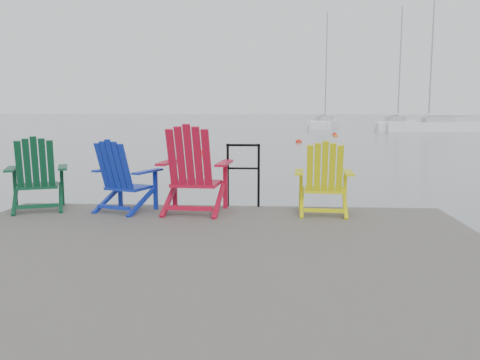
# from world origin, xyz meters

# --- Properties ---
(ground) EXTENTS (400.00, 400.00, 0.00)m
(ground) POSITION_xyz_m (0.00, 0.00, 0.00)
(ground) COLOR slate
(ground) RESTS_ON ground
(dock) EXTENTS (6.00, 5.00, 1.40)m
(dock) POSITION_xyz_m (0.00, 0.00, 0.35)
(dock) COLOR #2D2A28
(dock) RESTS_ON ground
(handrail) EXTENTS (0.48, 0.04, 0.90)m
(handrail) POSITION_xyz_m (0.25, 2.45, 1.04)
(handrail) COLOR black
(handrail) RESTS_ON dock
(chair_green) EXTENTS (0.96, 0.92, 1.00)m
(chair_green) POSITION_xyz_m (-2.55, 1.98, 1.00)
(chair_green) COLOR #0A3A21
(chair_green) RESTS_ON dock
(chair_blue) EXTENTS (0.93, 0.88, 0.96)m
(chair_blue) POSITION_xyz_m (-1.35, 1.98, 0.99)
(chair_blue) COLOR #0E2396
(chair_blue) RESTS_ON dock
(chair_red) EXTENTS (0.97, 0.91, 1.16)m
(chair_red) POSITION_xyz_m (-0.38, 1.95, 1.08)
(chair_red) COLOR #A40C25
(chair_red) RESTS_ON dock
(chair_yellow) EXTENTS (0.79, 0.74, 0.96)m
(chair_yellow) POSITION_xyz_m (1.34, 1.97, 0.98)
(chair_yellow) COLOR #C5C30A
(chair_yellow) RESTS_ON dock
(sailboat_near) EXTENTS (4.02, 8.75, 11.70)m
(sailboat_near) POSITION_xyz_m (5.68, 47.43, 0.36)
(sailboat_near) COLOR silver
(sailboat_near) RESTS_ON ground
(sailboat_mid) EXTENTS (5.47, 8.64, 11.70)m
(sailboat_mid) POSITION_xyz_m (12.28, 44.85, 0.36)
(sailboat_mid) COLOR white
(sailboat_mid) RESTS_ON ground
(sailboat_far) EXTENTS (7.98, 2.20, 11.04)m
(sailboat_far) POSITION_xyz_m (14.10, 39.53, 0.36)
(sailboat_far) COLOR silver
(sailboat_far) RESTS_ON ground
(buoy_a) EXTENTS (0.40, 0.40, 0.40)m
(buoy_a) POSITION_xyz_m (-2.32, 16.17, 0.00)
(buoy_a) COLOR red
(buoy_a) RESTS_ON ground
(buoy_b) EXTENTS (0.38, 0.38, 0.38)m
(buoy_b) POSITION_xyz_m (2.06, 24.51, 0.00)
(buoy_b) COLOR red
(buoy_b) RESTS_ON ground
(buoy_c) EXTENTS (0.34, 0.34, 0.34)m
(buoy_c) POSITION_xyz_m (4.93, 31.34, 0.00)
(buoy_c) COLOR #D6510C
(buoy_c) RESTS_ON ground
(buoy_d) EXTENTS (0.35, 0.35, 0.35)m
(buoy_d) POSITION_xyz_m (5.13, 33.56, 0.00)
(buoy_d) COLOR red
(buoy_d) RESTS_ON ground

